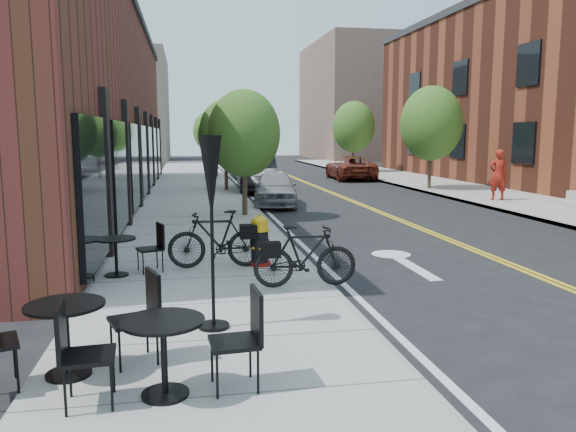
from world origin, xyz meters
TOP-DOWN VIEW (x-y plane):
  - ground at (0.00, 0.00)m, footprint 120.00×120.00m
  - sidewalk_near at (-2.00, 10.00)m, footprint 4.00×70.00m
  - sidewalk_far at (10.00, 10.00)m, footprint 4.00×70.00m
  - building_near at (-6.50, 14.00)m, footprint 5.00×28.00m
  - bg_building_left at (-8.00, 48.00)m, footprint 8.00×14.00m
  - bg_building_right at (16.00, 50.00)m, footprint 10.00×16.00m
  - tree_near_a at (-0.60, 9.00)m, footprint 2.20×2.20m
  - tree_near_b at (-0.60, 17.00)m, footprint 2.30×2.30m
  - tree_near_c at (-0.60, 25.00)m, footprint 2.10×2.10m
  - tree_near_d at (-0.60, 33.00)m, footprint 2.40×2.40m
  - tree_far_b at (8.60, 16.00)m, footprint 2.80×2.80m
  - tree_far_c at (8.60, 28.00)m, footprint 2.80×2.80m
  - fire_hydrant at (-1.01, 2.30)m, footprint 0.48×0.48m
  - bicycle_left at (-1.83, 2.23)m, footprint 1.82×0.59m
  - bicycle_right at (-0.48, 0.65)m, footprint 1.71×0.52m
  - bistro_set_a at (-2.60, -2.90)m, footprint 1.83×0.84m
  - bistro_set_b at (-3.60, -2.26)m, footprint 1.89×1.05m
  - bistro_set_c at (-3.60, 1.93)m, footprint 1.66×0.92m
  - patio_umbrella at (-2.05, -1.07)m, footprint 0.40×0.40m
  - parked_car_a at (0.80, 11.96)m, footprint 1.99×3.91m
  - parked_car_b at (0.80, 17.26)m, footprint 1.96×4.91m
  - parked_car_c at (1.51, 26.25)m, footprint 2.26×4.82m
  - parked_car_far at (6.91, 22.96)m, footprint 2.45×4.89m
  - pedestrian at (9.19, 11.24)m, footprint 0.78×0.60m

SIDE VIEW (x-z plane):
  - ground at x=0.00m, z-range 0.00..0.00m
  - sidewalk_near at x=-2.00m, z-range 0.00..0.12m
  - sidewalk_far at x=10.00m, z-range 0.00..0.12m
  - bistro_set_c at x=-3.60m, z-range 0.12..1.00m
  - fire_hydrant at x=-1.01m, z-range 0.09..1.07m
  - bistro_set_a at x=-2.60m, z-range 0.12..1.10m
  - bistro_set_b at x=-3.60m, z-range 0.12..1.12m
  - bicycle_right at x=-0.48m, z-range 0.12..1.14m
  - parked_car_a at x=0.80m, z-range 0.00..1.27m
  - bicycle_left at x=-1.83m, z-range 0.12..1.20m
  - parked_car_far at x=6.91m, z-range 0.00..1.33m
  - parked_car_c at x=1.51m, z-range 0.00..1.36m
  - parked_car_b at x=0.80m, z-range 0.00..1.59m
  - pedestrian at x=9.19m, z-range 0.12..2.03m
  - patio_umbrella at x=-2.05m, z-range 0.65..3.11m
  - tree_near_c at x=-0.60m, z-range 0.69..4.37m
  - tree_near_a at x=-0.60m, z-range 0.70..4.51m
  - tree_near_b at x=-0.60m, z-range 0.72..4.70m
  - tree_near_d at x=-0.60m, z-range 0.73..4.85m
  - tree_far_b at x=8.60m, z-range 0.75..5.37m
  - tree_far_c at x=8.60m, z-range 0.75..5.37m
  - building_near at x=-6.50m, z-range 0.00..7.00m
  - bg_building_left at x=-8.00m, z-range 0.00..10.00m
  - bg_building_right at x=16.00m, z-range 0.00..12.00m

